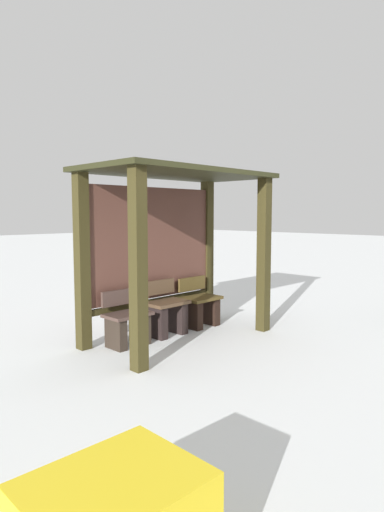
{
  "coord_description": "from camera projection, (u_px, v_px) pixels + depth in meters",
  "views": [
    {
      "loc": [
        -4.07,
        -4.21,
        1.7
      ],
      "look_at": [
        -0.22,
        -0.45,
        1.18
      ],
      "focal_mm": 30.88,
      "sensor_mm": 36.0,
      "label": 1
    }
  ],
  "objects": [
    {
      "name": "ground_plane",
      "position": [
        180.0,
        339.0,
        5.99
      ],
      "size": [
        60.0,
        60.0,
        0.0
      ],
      "primitive_type": "plane",
      "color": "silver"
    },
    {
      "name": "bus_shelter",
      "position": [
        168.0,
        226.0,
        6.0
      ],
      "size": [
        2.59,
        1.39,
        2.26
      ],
      "color": "#332D14",
      "rests_on": "ground"
    },
    {
      "name": "bench_left_inside",
      "position": [
        127.0,
        324.0,
        5.67
      ],
      "size": [
        0.58,
        0.38,
        0.71
      ],
      "color": "#45332D",
      "rests_on": "ground"
    },
    {
      "name": "bench_center_inside",
      "position": [
        167.0,
        313.0,
        6.15
      ],
      "size": [
        0.58,
        0.38,
        0.76
      ],
      "color": "#503A27",
      "rests_on": "ground"
    },
    {
      "name": "bench_right_inside",
      "position": [
        200.0,
        307.0,
        6.64
      ],
      "size": [
        0.58,
        0.41,
        0.73
      ],
      "color": "#4F3F1D",
      "rests_on": "ground"
    }
  ]
}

